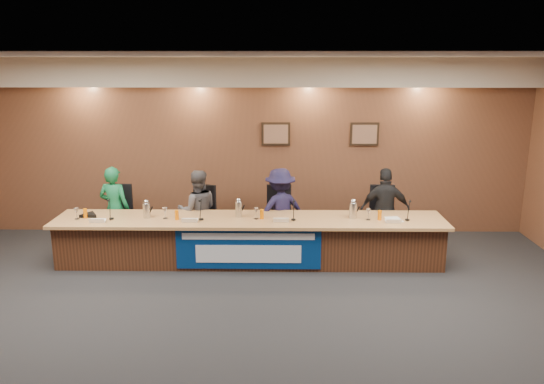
{
  "coord_description": "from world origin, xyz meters",
  "views": [
    {
      "loc": [
        0.46,
        -5.57,
        3.18
      ],
      "look_at": [
        0.35,
        2.63,
        1.1
      ],
      "focal_mm": 35.0,
      "sensor_mm": 36.0,
      "label": 1
    }
  ],
  "objects": [
    {
      "name": "nameplate_d",
      "position": [
        2.2,
        2.11,
        0.8
      ],
      "size": [
        0.24,
        0.08,
        0.1
      ],
      "primitive_type": "cube",
      "rotation": [
        0.31,
        0.0,
        0.0
      ],
      "color": "white",
      "rests_on": "dais_top"
    },
    {
      "name": "juice_glass_a",
      "position": [
        -2.57,
        2.33,
        0.82
      ],
      "size": [
        0.06,
        0.06,
        0.15
      ],
      "primitive_type": "cylinder",
      "color": "orange",
      "rests_on": "dais_top"
    },
    {
      "name": "microphone_a",
      "position": [
        -2.14,
        2.27,
        0.76
      ],
      "size": [
        0.07,
        0.07,
        0.02
      ],
      "primitive_type": "cylinder",
      "color": "black",
      "rests_on": "dais_top"
    },
    {
      "name": "juice_glass_d",
      "position": [
        2.02,
        2.29,
        0.82
      ],
      "size": [
        0.06,
        0.06,
        0.15
      ],
      "primitive_type": "cylinder",
      "color": "orange",
      "rests_on": "dais_top"
    },
    {
      "name": "speakerphone",
      "position": [
        -2.54,
        2.41,
        0.78
      ],
      "size": [
        0.32,
        0.32,
        0.05
      ],
      "primitive_type": "cylinder",
      "color": "black",
      "rests_on": "dais_top"
    },
    {
      "name": "wall_photo_left",
      "position": [
        0.4,
        3.97,
        1.85
      ],
      "size": [
        0.52,
        0.04,
        0.42
      ],
      "primitive_type": "cube",
      "color": "black",
      "rests_on": "wall_back"
    },
    {
      "name": "carafe_left",
      "position": [
        -1.61,
        2.35,
        0.87
      ],
      "size": [
        0.12,
        0.12,
        0.24
      ],
      "primitive_type": "cylinder",
      "color": "silver",
      "rests_on": "dais_top"
    },
    {
      "name": "juice_glass_b",
      "position": [
        -1.12,
        2.26,
        0.82
      ],
      "size": [
        0.06,
        0.06,
        0.15
      ],
      "primitive_type": "cylinder",
      "color": "orange",
      "rests_on": "dais_top"
    },
    {
      "name": "banner_text_lower",
      "position": [
        0.0,
        1.97,
        0.3
      ],
      "size": [
        1.6,
        0.01,
        0.28
      ],
      "primitive_type": "cube",
      "color": "silver",
      "rests_on": "banner"
    },
    {
      "name": "juice_glass_c",
      "position": [
        0.19,
        2.33,
        0.82
      ],
      "size": [
        0.06,
        0.06,
        0.15
      ],
      "primitive_type": "cylinder",
      "color": "orange",
      "rests_on": "dais_top"
    },
    {
      "name": "office_chair_a",
      "position": [
        -2.3,
        3.06,
        0.48
      ],
      "size": [
        0.5,
        0.5,
        0.08
      ],
      "primitive_type": "cube",
      "rotation": [
        0.0,
        0.0,
        -0.04
      ],
      "color": "black",
      "rests_on": "floor"
    },
    {
      "name": "office_chair_d",
      "position": [
        2.23,
        3.06,
        0.48
      ],
      "size": [
        0.48,
        0.48,
        0.08
      ],
      "primitive_type": "cube",
      "rotation": [
        0.0,
        0.0,
        -0.01
      ],
      "color": "black",
      "rests_on": "floor"
    },
    {
      "name": "panelist_c",
      "position": [
        0.48,
        2.96,
        0.71
      ],
      "size": [
        1.05,
        0.85,
        1.42
      ],
      "primitive_type": "imported",
      "rotation": [
        0.0,
        0.0,
        3.55
      ],
      "color": "#171434",
      "rests_on": "floor"
    },
    {
      "name": "carafe_mid",
      "position": [
        -0.17,
        2.43,
        0.87
      ],
      "size": [
        0.11,
        0.11,
        0.25
      ],
      "primitive_type": "cylinder",
      "color": "silver",
      "rests_on": "dais_top"
    },
    {
      "name": "microphone_d",
      "position": [
        2.44,
        2.27,
        0.76
      ],
      "size": [
        0.07,
        0.07,
        0.02
      ],
      "primitive_type": "cylinder",
      "color": "black",
      "rests_on": "dais_top"
    },
    {
      "name": "panelist_b",
      "position": [
        -0.9,
        2.96,
        0.69
      ],
      "size": [
        0.77,
        0.65,
        1.39
      ],
      "primitive_type": "imported",
      "rotation": [
        0.0,
        0.0,
        3.34
      ],
      "color": "#47454B",
      "rests_on": "floor"
    },
    {
      "name": "panelist_a",
      "position": [
        -2.3,
        2.96,
        0.72
      ],
      "size": [
        0.59,
        0.45,
        1.44
      ],
      "primitive_type": "imported",
      "rotation": [
        0.0,
        0.0,
        2.94
      ],
      "color": "#116238",
      "rests_on": "floor"
    },
    {
      "name": "nameplate_b",
      "position": [
        -0.9,
        2.1,
        0.8
      ],
      "size": [
        0.24,
        0.08,
        0.1
      ],
      "primitive_type": "cube",
      "rotation": [
        0.31,
        0.0,
        0.0
      ],
      "color": "white",
      "rests_on": "dais_top"
    },
    {
      "name": "water_glass_a",
      "position": [
        -2.68,
        2.26,
        0.84
      ],
      "size": [
        0.08,
        0.08,
        0.18
      ],
      "primitive_type": "cylinder",
      "color": "silver",
      "rests_on": "dais_top"
    },
    {
      "name": "banner",
      "position": [
        0.0,
        1.99,
        0.38
      ],
      "size": [
        2.2,
        0.02,
        0.65
      ],
      "primitive_type": "cube",
      "color": "navy",
      "rests_on": "dais_body"
    },
    {
      "name": "office_chair_b",
      "position": [
        -0.9,
        3.06,
        0.48
      ],
      "size": [
        0.62,
        0.62,
        0.08
      ],
      "primitive_type": "cube",
      "rotation": [
        0.0,
        0.0,
        -0.37
      ],
      "color": "black",
      "rests_on": "floor"
    },
    {
      "name": "soffit",
      "position": [
        0.0,
        3.75,
        2.95
      ],
      "size": [
        10.0,
        0.5,
        0.5
      ],
      "primitive_type": "cube",
      "color": "beige",
      "rests_on": "wall_back"
    },
    {
      "name": "ceiling",
      "position": [
        0.0,
        0.0,
        3.2
      ],
      "size": [
        10.0,
        8.0,
        0.04
      ],
      "primitive_type": "cube",
      "color": "silver",
      "rests_on": "wall_back"
    },
    {
      "name": "dais_top",
      "position": [
        0.0,
        2.35,
        0.72
      ],
      "size": [
        6.1,
        0.95,
        0.05
      ],
      "primitive_type": "cube",
      "color": "#B4804B",
      "rests_on": "dais_body"
    },
    {
      "name": "panelist_d",
      "position": [
        2.23,
        2.96,
        0.72
      ],
      "size": [
        0.84,
        0.35,
        1.43
      ],
      "primitive_type": "imported",
      "rotation": [
        0.0,
        0.0,
        3.14
      ],
      "color": "black",
      "rests_on": "floor"
    },
    {
      "name": "microphone_c",
      "position": [
        0.69,
        2.26,
        0.76
      ],
      "size": [
        0.07,
        0.07,
        0.02
      ],
      "primitive_type": "cylinder",
      "color": "black",
      "rests_on": "dais_top"
    },
    {
      "name": "dais_body",
      "position": [
        0.0,
        2.4,
        0.35
      ],
      "size": [
        6.0,
        0.8,
        0.7
      ],
      "primitive_type": "cube",
      "color": "#452414",
      "rests_on": "floor"
    },
    {
      "name": "banner_text_upper",
      "position": [
        0.0,
        1.97,
        0.58
      ],
      "size": [
        2.0,
        0.01,
        0.1
      ],
      "primitive_type": "cube",
      "color": "silver",
      "rests_on": "banner"
    },
    {
      "name": "water_glass_c",
      "position": [
        0.11,
        2.31,
        0.84
      ],
      "size": [
        0.08,
        0.08,
        0.18
      ],
      "primitive_type": "cylinder",
      "color": "silver",
      "rests_on": "dais_top"
    },
    {
      "name": "nameplate_a",
      "position": [
        -2.3,
        2.07,
        0.8
      ],
      "size": [
        0.24,
        0.08,
        0.1
      ],
      "primitive_type": "cube",
      "rotation": [
        0.31,
        0.0,
        0.0
      ],
      "color": "white",
      "rests_on": "dais_top"
    },
    {
      "name": "water_glass_d",
      "position": [
        1.84,
        2.29,
        0.84
      ],
      "size": [
        0.08,
        0.08,
        0.18
      ],
      "primitive_type": "cylinder",
      "color": "silver",
      "rests_on": "dais_top"
    },
    {
      "name": "office_chair_c",
      "position": [
        0.48,
        3.06,
        0.48
      ],
      "size": [
        0.52,
        0.52,
        0.08
      ],
      "primitive_type": "cube",
      "rotation": [
        0.0,
        0.0,
        0.09
      ],
      "color": "black",
      "rests_on": "floor"
    },
    {
      "name": "wall_back",
      "position": [
        0.0,
        4.0,
        1.6
      ],
      "size": [
        10.0,
        0.04,
        3.2
      ],
      "primitive_type": "cube",
      "color": "brown",
      "rests_on": "floor"
    },
    {
      "name": "floor",
      "position": [
        0.0,
        0.0,
        0.0
      ],
      "size": [
        10.0,
        10.0,
        0.0
      ],
      "primitive_type": "plane",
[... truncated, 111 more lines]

